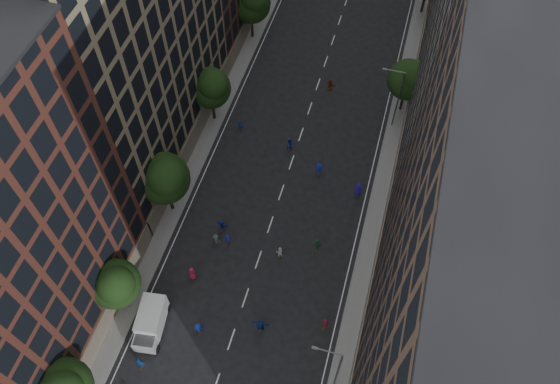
{
  "coord_description": "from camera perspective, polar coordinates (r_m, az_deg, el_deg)",
  "views": [
    {
      "loc": [
        9.41,
        -2.11,
        52.39
      ],
      "look_at": [
        0.21,
        30.21,
        2.0
      ],
      "focal_mm": 35.0,
      "sensor_mm": 36.0,
      "label": 1
    }
  ],
  "objects": [
    {
      "name": "skater_5",
      "position": [
        54.78,
        -2.08,
        -13.75
      ],
      "size": [
        1.77,
        0.76,
        1.85
      ],
      "primitive_type": "imported",
      "rotation": [
        0.0,
        0.0,
        3.27
      ],
      "color": "#123D94",
      "rests_on": "ground"
    },
    {
      "name": "bldg_right_a",
      "position": [
        39.59,
        20.97,
        -11.02
      ],
      "size": [
        14.0,
        30.0,
        36.0
      ],
      "primitive_type": "cube",
      "color": "#4C3728",
      "rests_on": "ground"
    },
    {
      "name": "bldg_left_b",
      "position": [
        58.62,
        -17.78,
        16.38
      ],
      "size": [
        14.0,
        26.0,
        34.0
      ],
      "primitive_type": "cube",
      "color": "#837155",
      "rests_on": "ground"
    },
    {
      "name": "skater_7",
      "position": [
        55.08,
        4.75,
        -13.5
      ],
      "size": [
        0.66,
        0.48,
        1.7
      ],
      "primitive_type": "imported",
      "rotation": [
        0.0,
        0.0,
        3.02
      ],
      "color": "maroon",
      "rests_on": "ground"
    },
    {
      "name": "tree_left_1",
      "position": [
        53.53,
        -16.81,
        -9.2
      ],
      "size": [
        4.8,
        4.8,
        8.21
      ],
      "color": "black",
      "rests_on": "ground"
    },
    {
      "name": "skater_10",
      "position": [
        58.52,
        3.88,
        -5.54
      ],
      "size": [
        1.06,
        0.45,
        1.81
      ],
      "primitive_type": "imported",
      "rotation": [
        0.0,
        0.0,
        3.13
      ],
      "color": "#206C38",
      "rests_on": "ground"
    },
    {
      "name": "streetlamp_far",
      "position": [
        66.71,
        12.13,
        9.74
      ],
      "size": [
        2.64,
        0.22,
        9.06
      ],
      "color": "#595B60",
      "rests_on": "ground"
    },
    {
      "name": "tree_left_3",
      "position": [
        65.93,
        -7.24,
        10.83
      ],
      "size": [
        5.0,
        5.0,
        8.58
      ],
      "color": "black",
      "rests_on": "ground"
    },
    {
      "name": "skater_4",
      "position": [
        55.16,
        -14.41,
        -16.94
      ],
      "size": [
        1.12,
        0.48,
        1.9
      ],
      "primitive_type": "imported",
      "rotation": [
        0.0,
        0.0,
        3.12
      ],
      "color": "#154DAD",
      "rests_on": "ground"
    },
    {
      "name": "bldg_right_b",
      "position": [
        59.21,
        22.39,
        14.48
      ],
      "size": [
        14.0,
        28.0,
        33.0
      ],
      "primitive_type": "cube",
      "color": "#6B6258",
      "rests_on": "ground"
    },
    {
      "name": "tree_left_4",
      "position": [
        76.93,
        -2.98,
        19.23
      ],
      "size": [
        5.4,
        5.4,
        9.08
      ],
      "color": "black",
      "rests_on": "ground"
    },
    {
      "name": "skater_15",
      "position": [
        63.91,
        4.1,
        2.38
      ],
      "size": [
        1.22,
        0.84,
        1.73
      ],
      "primitive_type": "imported",
      "rotation": [
        0.0,
        0.0,
        3.33
      ],
      "color": "#1721BC",
      "rests_on": "ground"
    },
    {
      "name": "streetlamp_near",
      "position": [
        49.29,
        5.86,
        -17.87
      ],
      "size": [
        2.64,
        0.22,
        9.06
      ],
      "color": "#595B60",
      "rests_on": "ground"
    },
    {
      "name": "tree_right_a",
      "position": [
        68.46,
        13.42,
        11.45
      ],
      "size": [
        5.0,
        5.0,
        8.39
      ],
      "color": "black",
      "rests_on": "ground"
    },
    {
      "name": "skater_3",
      "position": [
        55.32,
        -8.5,
        -13.95
      ],
      "size": [
        1.2,
        0.97,
        1.62
      ],
      "primitive_type": "imported",
      "rotation": [
        0.0,
        0.0,
        3.56
      ],
      "color": "#1433AA",
      "rests_on": "ground"
    },
    {
      "name": "sidewalk_right",
      "position": [
        72.14,
        13.0,
        8.04
      ],
      "size": [
        4.0,
        105.0,
        0.15
      ],
      "primitive_type": "cube",
      "color": "slate",
      "rests_on": "ground"
    },
    {
      "name": "skater_17",
      "position": [
        73.06,
        5.27,
        11.09
      ],
      "size": [
        1.53,
        0.92,
        1.58
      ],
      "primitive_type": "imported",
      "rotation": [
        0.0,
        0.0,
        2.81
      ],
      "color": "maroon",
      "rests_on": "ground"
    },
    {
      "name": "skater_12",
      "position": [
        62.7,
        8.19,
        0.3
      ],
      "size": [
        0.91,
        0.6,
        1.86
      ],
      "primitive_type": "imported",
      "rotation": [
        0.0,
        0.0,
        3.14
      ],
      "color": "#1E15B1",
      "rests_on": "ground"
    },
    {
      "name": "skater_8",
      "position": [
        58.09,
        -0.02,
        -6.3
      ],
      "size": [
        0.88,
        0.74,
        1.63
      ],
      "primitive_type": "imported",
      "rotation": [
        0.0,
        0.0,
        3.3
      ],
      "color": "silver",
      "rests_on": "ground"
    },
    {
      "name": "tree_left_2",
      "position": [
        57.58,
        -12.01,
        1.46
      ],
      "size": [
        5.6,
        5.6,
        9.45
      ],
      "color": "black",
      "rests_on": "ground"
    },
    {
      "name": "skater_11",
      "position": [
        60.04,
        -6.03,
        -3.53
      ],
      "size": [
        1.44,
        0.62,
        1.51
      ],
      "primitive_type": "imported",
      "rotation": [
        0.0,
        0.0,
        3.01
      ],
      "color": "#172ABC",
      "rests_on": "ground"
    },
    {
      "name": "cargo_van",
      "position": [
        55.73,
        -13.38,
        -13.1
      ],
      "size": [
        3.07,
        5.42,
        2.75
      ],
      "rotation": [
        0.0,
        0.0,
        0.13
      ],
      "color": "silver",
      "rests_on": "ground"
    },
    {
      "name": "skater_13",
      "position": [
        59.07,
        -5.48,
        -4.95
      ],
      "size": [
        0.68,
        0.54,
        1.64
      ],
      "primitive_type": "imported",
      "rotation": [
        0.0,
        0.0,
        2.87
      ],
      "color": "#161FB4",
      "rests_on": "ground"
    },
    {
      "name": "skater_6",
      "position": [
        57.55,
        -9.15,
        -8.4
      ],
      "size": [
        0.98,
        0.68,
        1.92
      ],
      "primitive_type": "imported",
      "rotation": [
        0.0,
        0.0,
        3.22
      ],
      "color": "#AC1C3F",
      "rests_on": "ground"
    },
    {
      "name": "skater_16",
      "position": [
        68.05,
        -4.18,
        6.83
      ],
      "size": [
        1.03,
        0.71,
        1.63
      ],
      "primitive_type": "imported",
      "rotation": [
        0.0,
        0.0,
        2.78
      ],
      "color": "blue",
      "rests_on": "ground"
    },
    {
      "name": "sidewalk_left",
      "position": [
        75.21,
        -5.47,
        11.93
      ],
      "size": [
        4.0,
        105.0,
        0.15
      ],
      "primitive_type": "cube",
      "color": "slate",
      "rests_on": "ground"
    },
    {
      "name": "skater_9",
      "position": [
        59.23,
        -6.67,
        -4.93
      ],
      "size": [
        1.16,
        0.86,
        1.6
      ],
      "primitive_type": "imported",
      "rotation": [
        0.0,
        0.0,
        2.86
      ],
      "color": "#48494E",
      "rests_on": "ground"
    },
    {
      "name": "skater_14",
      "position": [
        66.0,
        0.95,
        5.03
      ],
      "size": [
        0.96,
        0.8,
        1.81
      ],
      "primitive_type": "imported",
      "rotation": [
        0.0,
        0.0,
        3.27
      ],
      "color": "#1437A4",
      "rests_on": "ground"
    },
    {
      "name": "ground",
      "position": [
        67.87,
        2.1,
        5.73
      ],
      "size": [
        240.0,
        240.0,
        0.0
      ],
      "primitive_type": "plane",
      "color": "black",
      "rests_on": "ground"
    }
  ]
}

